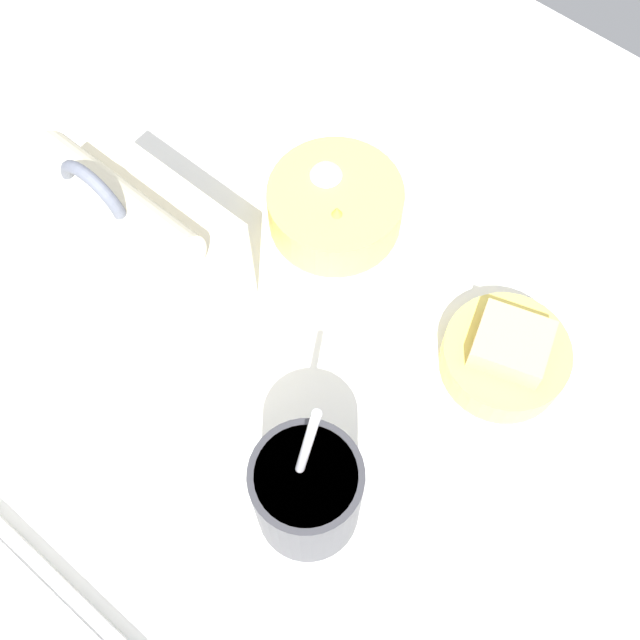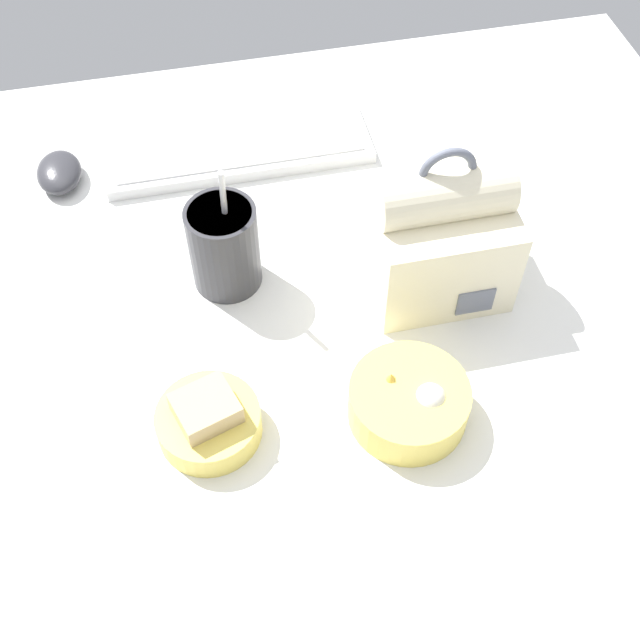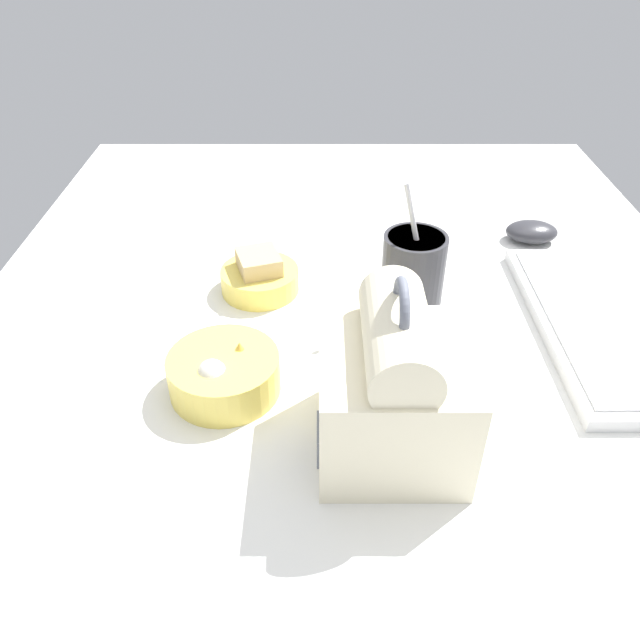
{
  "view_description": "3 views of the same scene",
  "coord_description": "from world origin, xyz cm",
  "px_view_note": "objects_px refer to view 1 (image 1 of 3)",
  "views": [
    {
      "loc": [
        -14.04,
        19.58,
        71.75
      ],
      "look_at": [
        5.62,
        -4.23,
        7.0
      ],
      "focal_mm": 45.0,
      "sensor_mm": 36.0,
      "label": 1
    },
    {
      "loc": [
        -6.41,
        -59.51,
        81.19
      ],
      "look_at": [
        5.62,
        -4.23,
        7.0
      ],
      "focal_mm": 45.0,
      "sensor_mm": 36.0,
      "label": 2
    },
    {
      "loc": [
        70.09,
        -4.23,
        54.18
      ],
      "look_at": [
        5.62,
        -4.23,
        7.0
      ],
      "focal_mm": 35.0,
      "sensor_mm": 36.0,
      "label": 3
    }
  ],
  "objects_px": {
    "bento_bowl_sandwich": "(506,355)",
    "bento_bowl_snacks": "(335,206)",
    "soup_cup": "(307,493)",
    "lunch_bag": "(123,259)"
  },
  "relations": [
    {
      "from": "lunch_bag",
      "to": "bento_bowl_snacks",
      "type": "bearing_deg",
      "value": -114.42
    },
    {
      "from": "bento_bowl_sandwich",
      "to": "soup_cup",
      "type": "bearing_deg",
      "value": 76.61
    },
    {
      "from": "lunch_bag",
      "to": "bento_bowl_snacks",
      "type": "distance_m",
      "value": 0.22
    },
    {
      "from": "lunch_bag",
      "to": "bento_bowl_snacks",
      "type": "height_order",
      "value": "lunch_bag"
    },
    {
      "from": "soup_cup",
      "to": "bento_bowl_snacks",
      "type": "relative_size",
      "value": 1.48
    },
    {
      "from": "soup_cup",
      "to": "bento_bowl_snacks",
      "type": "bearing_deg",
      "value": -55.33
    },
    {
      "from": "soup_cup",
      "to": "bento_bowl_sandwich",
      "type": "relative_size",
      "value": 1.72
    },
    {
      "from": "bento_bowl_sandwich",
      "to": "bento_bowl_snacks",
      "type": "relative_size",
      "value": 0.86
    },
    {
      "from": "lunch_bag",
      "to": "bento_bowl_sandwich",
      "type": "distance_m",
      "value": 0.36
    },
    {
      "from": "lunch_bag",
      "to": "soup_cup",
      "type": "xyz_separation_m",
      "value": [
        -0.26,
        0.05,
        -0.02
      ]
    }
  ]
}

